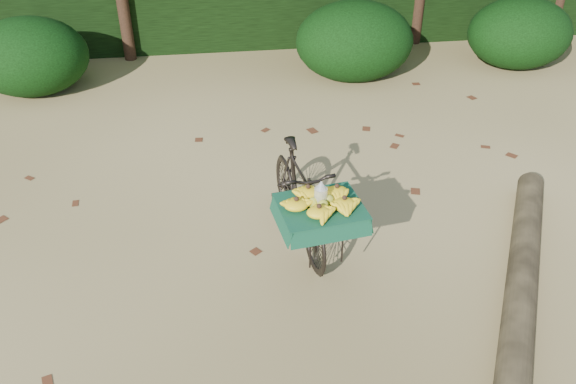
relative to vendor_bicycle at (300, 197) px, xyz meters
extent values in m
plane|color=tan|center=(-0.15, -0.54, -0.48)|extent=(80.00, 80.00, 0.00)
imported|color=black|center=(0.00, 0.02, -0.01)|extent=(0.66, 1.59, 0.93)
cube|color=black|center=(0.08, -0.57, 0.28)|extent=(0.39, 0.45, 0.02)
cube|color=#16553A|center=(0.08, -0.57, 0.30)|extent=(0.74, 0.65, 0.01)
ellipsoid|color=#A7A828|center=(0.15, -0.56, 0.35)|extent=(0.09, 0.07, 0.10)
ellipsoid|color=#A7A828|center=(0.07, -0.51, 0.35)|extent=(0.09, 0.07, 0.10)
ellipsoid|color=#A7A828|center=(0.02, -0.58, 0.35)|extent=(0.09, 0.07, 0.10)
ellipsoid|color=#A7A828|center=(0.09, -0.63, 0.35)|extent=(0.09, 0.07, 0.10)
cylinder|color=#EAE5C6|center=(0.08, -0.56, 0.39)|extent=(0.11, 0.11, 0.14)
cylinder|color=brown|center=(1.67, -1.11, -0.35)|extent=(1.91, 3.24, 0.26)
camera|label=1|loc=(-0.70, -4.48, 3.14)|focal=38.00mm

